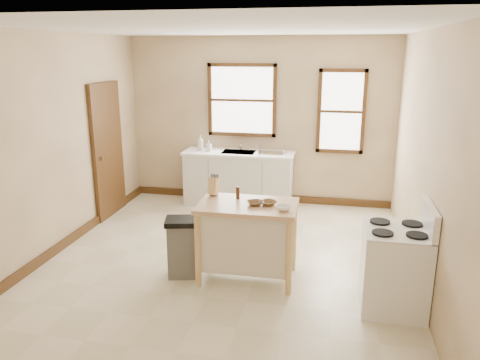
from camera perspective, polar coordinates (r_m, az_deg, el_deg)
name	(u,v)px	position (r m, az deg, el deg)	size (l,w,h in m)	color
floor	(227,259)	(6.04, -1.62, -9.61)	(5.00, 5.00, 0.00)	beige
ceiling	(225,28)	(5.47, -1.85, 17.99)	(5.00, 5.00, 0.00)	white
wall_back	(259,121)	(8.00, 2.39, 7.16)	(4.50, 0.04, 2.80)	beige
wall_left	(56,144)	(6.48, -21.55, 4.09)	(0.04, 5.00, 2.80)	beige
wall_right	(425,160)	(5.54, 21.60, 2.28)	(0.04, 5.00, 2.80)	beige
window_main	(242,100)	(7.99, 0.24, 9.70)	(1.17, 0.06, 1.22)	#3D2410
window_side	(341,112)	(7.86, 12.24, 8.14)	(0.77, 0.06, 1.37)	#3D2410
door_left	(108,150)	(7.62, -15.82, 3.49)	(0.06, 0.90, 2.10)	#3D2410
baseboard_back	(258,197)	(8.28, 2.25, -2.08)	(4.50, 0.04, 0.12)	#3D2410
baseboard_left	(68,241)	(6.83, -20.22, -6.99)	(0.04, 5.00, 0.12)	#3D2410
sink_counter	(239,178)	(7.96, -0.16, 0.22)	(1.86, 0.62, 0.92)	silver
faucet	(241,143)	(8.00, 0.09, 4.49)	(0.03, 0.03, 0.22)	silver
soap_bottle_a	(200,143)	(7.98, -4.85, 4.54)	(0.10, 0.10, 0.26)	#B2B2B2
soap_bottle_b	(209,146)	(7.92, -3.81, 4.17)	(0.08, 0.08, 0.18)	#B2B2B2
dish_rack	(272,150)	(7.73, 3.93, 3.63)	(0.43, 0.32, 0.11)	silver
kitchen_island	(247,241)	(5.40, 0.91, -7.48)	(1.11, 0.70, 0.91)	tan
knife_block	(213,187)	(5.52, -3.26, -0.88)	(0.10, 0.10, 0.20)	tan
pepper_grinder	(238,193)	(5.39, -0.27, -1.56)	(0.04, 0.04, 0.15)	#482513
bowl_a	(255,203)	(5.19, 1.84, -2.84)	(0.18, 0.18, 0.04)	brown
bowl_b	(268,203)	(5.21, 3.45, -2.80)	(0.18, 0.18, 0.04)	brown
bowl_c	(284,208)	(5.04, 5.35, -3.44)	(0.16, 0.16, 0.05)	white
trash_bin	(182,247)	(5.53, -7.06, -8.16)	(0.36, 0.31, 0.71)	#5A5A58
gas_stove	(395,256)	(5.02, 18.38, -8.82)	(0.69, 0.70, 1.13)	white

